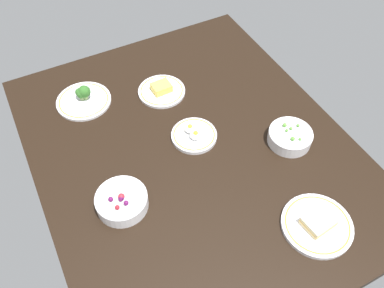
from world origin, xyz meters
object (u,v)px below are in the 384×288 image
(plate_broccoli, at_px, (83,99))
(bowl_berries, at_px, (122,201))
(plate_eggs, at_px, (194,135))
(bowl_peas, at_px, (290,137))
(plate_cheese, at_px, (162,90))
(plate_sandwich, at_px, (317,224))

(plate_broccoli, bearing_deg, bowl_berries, 176.04)
(plate_eggs, relative_size, bowl_peas, 1.06)
(bowl_peas, xyz_separation_m, bowl_berries, (0.03, 0.66, 0.00))
(plate_cheese, height_order, bowl_peas, bowl_peas)
(plate_sandwich, bearing_deg, plate_cheese, 12.97)
(plate_eggs, bearing_deg, plate_broccoli, 39.72)
(plate_eggs, height_order, bowl_peas, bowl_peas)
(plate_eggs, distance_m, plate_broccoli, 0.49)
(plate_eggs, height_order, plate_sandwich, plate_eggs)
(plate_cheese, bearing_deg, bowl_peas, -145.75)
(plate_eggs, relative_size, plate_broccoli, 0.78)
(bowl_berries, distance_m, plate_broccoli, 0.53)
(plate_eggs, relative_size, bowl_berries, 1.00)
(plate_cheese, relative_size, bowl_berries, 1.12)
(bowl_berries, distance_m, plate_sandwich, 0.64)
(bowl_peas, xyz_separation_m, plate_broccoli, (0.56, 0.62, -0.01))
(plate_cheese, bearing_deg, plate_broccoli, 72.40)
(plate_cheese, relative_size, bowl_peas, 1.19)
(plate_eggs, xyz_separation_m, bowl_berries, (-0.16, 0.35, 0.02))
(bowl_berries, relative_size, plate_broccoli, 0.78)
(plate_cheese, distance_m, plate_eggs, 0.28)
(plate_cheese, bearing_deg, plate_eggs, -178.66)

